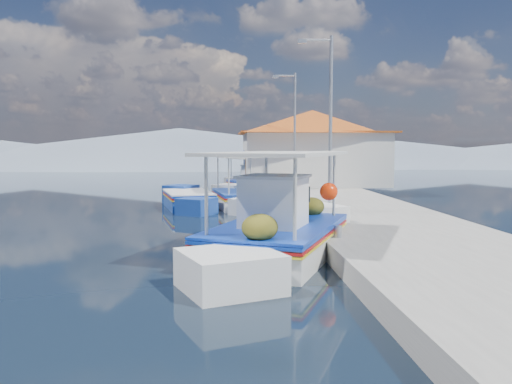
{
  "coord_description": "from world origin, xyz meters",
  "views": [
    {
      "loc": [
        0.94,
        -15.76,
        2.79
      ],
      "look_at": [
        1.98,
        1.02,
        1.3
      ],
      "focal_mm": 36.57,
      "sensor_mm": 36.0,
      "label": 1
    }
  ],
  "objects": [
    {
      "name": "mountain_ridge",
      "position": [
        6.54,
        56.0,
        2.04
      ],
      "size": [
        171.4,
        96.0,
        5.5
      ],
      "color": "gray",
      "rests_on": "ground"
    },
    {
      "name": "bollards",
      "position": [
        3.8,
        5.25,
        0.65
      ],
      "size": [
        0.2,
        17.2,
        0.3
      ],
      "color": "#A5A8AD",
      "rests_on": "quay"
    },
    {
      "name": "caique_blue_hull",
      "position": [
        -0.64,
        7.66,
        0.31
      ],
      "size": [
        2.78,
        6.23,
        1.14
      ],
      "rotation": [
        0.0,
        0.0,
        -0.22
      ],
      "color": "#193F98",
      "rests_on": "ground"
    },
    {
      "name": "caique_far",
      "position": [
        2.6,
        15.8,
        0.42
      ],
      "size": [
        3.23,
        6.22,
        2.29
      ],
      "rotation": [
        0.0,
        0.0,
        -0.32
      ],
      "color": "white",
      "rests_on": "ground"
    },
    {
      "name": "lamp_post_far",
      "position": [
        4.51,
        11.0,
        3.85
      ],
      "size": [
        1.21,
        0.14,
        6.0
      ],
      "color": "#A5A8AD",
      "rests_on": "quay"
    },
    {
      "name": "ground",
      "position": [
        0.0,
        0.0,
        0.0
      ],
      "size": [
        160.0,
        160.0,
        0.0
      ],
      "primitive_type": "plane",
      "color": "black",
      "rests_on": "ground"
    },
    {
      "name": "caique_green_canopy",
      "position": [
        1.72,
        7.75,
        0.39
      ],
      "size": [
        2.77,
        6.91,
        2.61
      ],
      "rotation": [
        0.0,
        0.0,
        -0.16
      ],
      "color": "white",
      "rests_on": "ground"
    },
    {
      "name": "quay",
      "position": [
        5.9,
        6.0,
        0.25
      ],
      "size": [
        5.0,
        44.0,
        0.5
      ],
      "primitive_type": "cube",
      "color": "#9D9A93",
      "rests_on": "ground"
    },
    {
      "name": "harbor_building",
      "position": [
        6.2,
        15.0,
        2.78
      ],
      "size": [
        10.49,
        10.49,
        4.4
      ],
      "color": "white",
      "rests_on": "quay"
    },
    {
      "name": "lamp_post_near",
      "position": [
        4.51,
        2.0,
        3.85
      ],
      "size": [
        1.21,
        0.14,
        6.0
      ],
      "color": "#A5A8AD",
      "rests_on": "quay"
    },
    {
      "name": "main_caique",
      "position": [
        2.25,
        -2.9,
        0.56
      ],
      "size": [
        4.81,
        8.18,
        2.93
      ],
      "rotation": [
        0.0,
        0.0,
        0.4
      ],
      "color": "white",
      "rests_on": "ground"
    }
  ]
}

